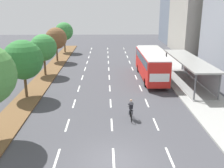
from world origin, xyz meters
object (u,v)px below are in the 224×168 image
bus_shelter (190,68)px  median_tree_fifth (64,32)px  median_tree_second (23,60)px  cyclist (131,110)px  bus (151,63)px  median_tree_fourth (56,38)px  median_tree_third (43,48)px

bus_shelter → median_tree_fifth: size_ratio=2.31×
median_tree_second → cyclist: bearing=-28.4°
bus_shelter → cyclist: (-7.93, -9.96, -1.07)m
bus → cyclist: bus is taller
cyclist → median_tree_fourth: median_tree_fourth is taller
bus → median_tree_third: size_ratio=2.11×
bus_shelter → cyclist: size_ratio=7.30×
bus → median_tree_fifth: (-13.72, 19.35, 2.04)m
bus → median_tree_third: median_tree_third is taller
bus → median_tree_fourth: (-13.70, 10.60, 1.80)m
median_tree_third → bus_shelter: bearing=-13.2°
median_tree_fourth → median_tree_fifth: median_tree_fifth is taller
median_tree_fourth → median_tree_second: bearing=-90.2°
cyclist → median_tree_second: (-10.10, 5.45, 3.13)m
cyclist → median_tree_fourth: size_ratio=0.33×
bus → median_tree_second: size_ratio=1.96×
median_tree_second → median_tree_fourth: median_tree_second is taller
cyclist → median_tree_third: size_ratio=0.34×
median_tree_second → median_tree_third: 8.75m
median_tree_third → median_tree_fifth: 17.50m
median_tree_third → median_tree_fourth: (0.06, 8.75, 0.13)m
median_tree_third → median_tree_fourth: median_tree_fourth is taller
bus_shelter → median_tree_third: size_ratio=2.48×
median_tree_second → bus: bearing=26.7°
median_tree_fifth → median_tree_fourth: bearing=-89.9°
bus_shelter → cyclist: bearing=-128.5°
bus → cyclist: size_ratio=6.20×
median_tree_fifth → median_tree_second: bearing=-90.1°
bus_shelter → median_tree_fourth: size_ratio=2.42×
bus_shelter → median_tree_fourth: 22.27m
bus_shelter → bus: bearing=150.8°
bus_shelter → median_tree_fifth: median_tree_fifth is taller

